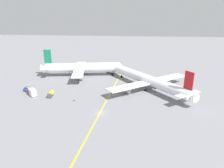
{
  "coord_description": "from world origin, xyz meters",
  "views": [
    {
      "loc": [
        12.11,
        -72.99,
        37.61
      ],
      "look_at": [
        1.95,
        24.74,
        4.0
      ],
      "focal_mm": 33.03,
      "sensor_mm": 36.0,
      "label": 1
    }
  ],
  "objects_px": {
    "airliner_being_pushed": "(147,80)",
    "gse_catering_truck_tall": "(32,92)",
    "gse_fuel_bowser_stubby": "(51,94)",
    "airliner_at_gate_left": "(83,68)",
    "gse_stair_truck_yellow": "(27,90)",
    "pushback_tug": "(110,71)",
    "ground_crew_ramp_agent_by_cones": "(75,99)"
  },
  "relations": [
    {
      "from": "airliner_being_pushed",
      "to": "gse_catering_truck_tall",
      "type": "height_order",
      "value": "airliner_being_pushed"
    },
    {
      "from": "gse_fuel_bowser_stubby",
      "to": "gse_catering_truck_tall",
      "type": "bearing_deg",
      "value": 178.03
    },
    {
      "from": "gse_catering_truck_tall",
      "to": "gse_fuel_bowser_stubby",
      "type": "distance_m",
      "value": 9.34
    },
    {
      "from": "airliner_at_gate_left",
      "to": "gse_stair_truck_yellow",
      "type": "xyz_separation_m",
      "value": [
        -21.32,
        -30.84,
        -4.27
      ]
    },
    {
      "from": "pushback_tug",
      "to": "ground_crew_ramp_agent_by_cones",
      "type": "distance_m",
      "value": 49.68
    },
    {
      "from": "airliner_being_pushed",
      "to": "gse_fuel_bowser_stubby",
      "type": "distance_m",
      "value": 49.19
    },
    {
      "from": "airliner_being_pushed",
      "to": "gse_stair_truck_yellow",
      "type": "height_order",
      "value": "airliner_being_pushed"
    },
    {
      "from": "pushback_tug",
      "to": "gse_catering_truck_tall",
      "type": "xyz_separation_m",
      "value": [
        -33.2,
        -44.1,
        0.49
      ]
    },
    {
      "from": "pushback_tug",
      "to": "gse_catering_truck_tall",
      "type": "height_order",
      "value": "gse_catering_truck_tall"
    },
    {
      "from": "gse_catering_truck_tall",
      "to": "gse_fuel_bowser_stubby",
      "type": "bearing_deg",
      "value": -1.97
    },
    {
      "from": "gse_stair_truck_yellow",
      "to": "ground_crew_ramp_agent_by_cones",
      "type": "xyz_separation_m",
      "value": [
        27.12,
        -9.02,
        -0.11
      ]
    },
    {
      "from": "pushback_tug",
      "to": "gse_stair_truck_yellow",
      "type": "xyz_separation_m",
      "value": [
        -38.12,
        -39.43,
        -0.24
      ]
    },
    {
      "from": "airliner_at_gate_left",
      "to": "ground_crew_ramp_agent_by_cones",
      "type": "bearing_deg",
      "value": -81.72
    },
    {
      "from": "airliner_at_gate_left",
      "to": "gse_fuel_bowser_stubby",
      "type": "height_order",
      "value": "airliner_at_gate_left"
    },
    {
      "from": "pushback_tug",
      "to": "gse_fuel_bowser_stubby",
      "type": "xyz_separation_m",
      "value": [
        -23.87,
        -44.42,
        0.07
      ]
    },
    {
      "from": "airliner_being_pushed",
      "to": "ground_crew_ramp_agent_by_cones",
      "type": "distance_m",
      "value": 39.35
    },
    {
      "from": "gse_catering_truck_tall",
      "to": "gse_stair_truck_yellow",
      "type": "height_order",
      "value": "gse_stair_truck_yellow"
    },
    {
      "from": "airliner_at_gate_left",
      "to": "pushback_tug",
      "type": "distance_m",
      "value": 19.3
    },
    {
      "from": "pushback_tug",
      "to": "ground_crew_ramp_agent_by_cones",
      "type": "xyz_separation_m",
      "value": [
        -11.0,
        -48.45,
        -0.35
      ]
    },
    {
      "from": "gse_catering_truck_tall",
      "to": "gse_stair_truck_yellow",
      "type": "xyz_separation_m",
      "value": [
        -4.92,
        4.67,
        -0.73
      ]
    },
    {
      "from": "airliner_at_gate_left",
      "to": "gse_stair_truck_yellow",
      "type": "bearing_deg",
      "value": -124.66
    },
    {
      "from": "airliner_at_gate_left",
      "to": "pushback_tug",
      "type": "relative_size",
      "value": 6.77
    },
    {
      "from": "gse_catering_truck_tall",
      "to": "ground_crew_ramp_agent_by_cones",
      "type": "relative_size",
      "value": 3.36
    },
    {
      "from": "airliner_at_gate_left",
      "to": "airliner_being_pushed",
      "type": "relative_size",
      "value": 1.01
    },
    {
      "from": "gse_stair_truck_yellow",
      "to": "ground_crew_ramp_agent_by_cones",
      "type": "height_order",
      "value": "gse_stair_truck_yellow"
    },
    {
      "from": "airliner_at_gate_left",
      "to": "gse_fuel_bowser_stubby",
      "type": "relative_size",
      "value": 10.26
    },
    {
      "from": "ground_crew_ramp_agent_by_cones",
      "to": "gse_stair_truck_yellow",
      "type": "bearing_deg",
      "value": 161.6
    },
    {
      "from": "gse_catering_truck_tall",
      "to": "ground_crew_ramp_agent_by_cones",
      "type": "distance_m",
      "value": 22.63
    },
    {
      "from": "gse_stair_truck_yellow",
      "to": "ground_crew_ramp_agent_by_cones",
      "type": "distance_m",
      "value": 28.58
    },
    {
      "from": "gse_catering_truck_tall",
      "to": "gse_stair_truck_yellow",
      "type": "relative_size",
      "value": 1.19
    },
    {
      "from": "gse_stair_truck_yellow",
      "to": "pushback_tug",
      "type": "bearing_deg",
      "value": 45.97
    },
    {
      "from": "ground_crew_ramp_agent_by_cones",
      "to": "gse_fuel_bowser_stubby",
      "type": "bearing_deg",
      "value": 162.61
    }
  ]
}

